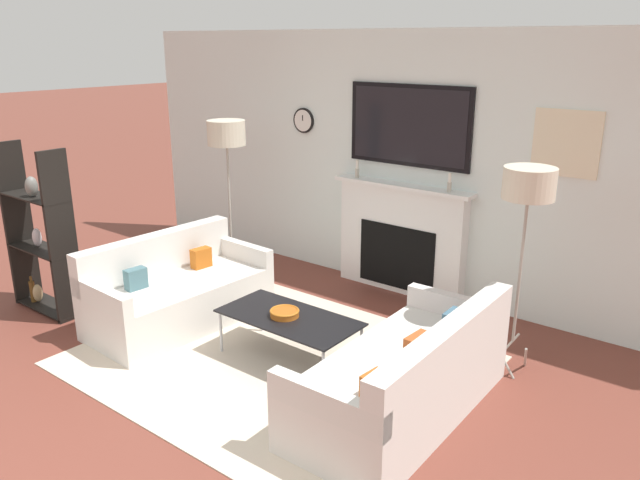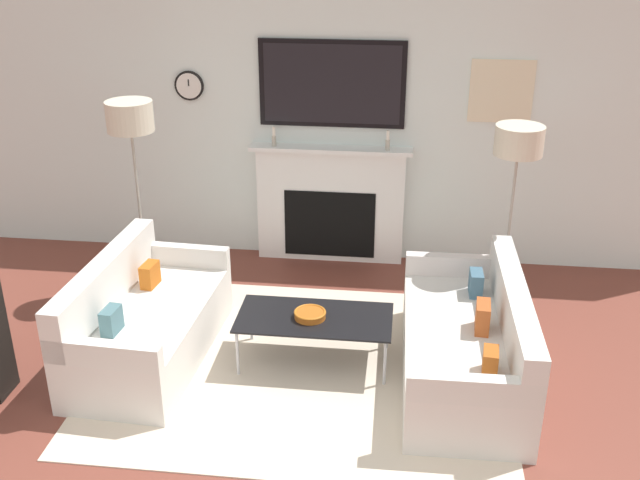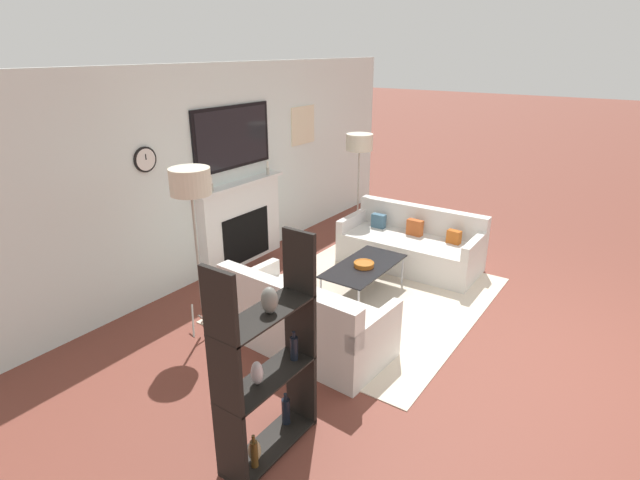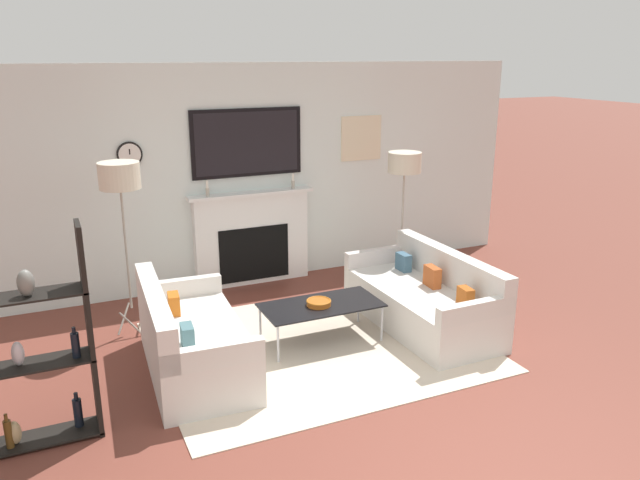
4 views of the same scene
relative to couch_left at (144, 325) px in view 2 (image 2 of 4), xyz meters
name	(u,v)px [view 2 (image 2 of 4)]	position (x,y,z in m)	size (l,w,h in m)	color
fireplace_wall	(332,137)	(1.26, 2.10, 0.95)	(7.57, 0.28, 2.70)	white
area_rug	(303,366)	(1.25, 0.00, -0.29)	(3.11, 2.57, 0.01)	beige
couch_left	(144,325)	(0.00, 0.00, 0.00)	(0.92, 1.73, 0.82)	silver
couch_right	(468,346)	(2.50, 0.00, -0.01)	(0.89, 1.90, 0.79)	silver
coffee_table	(315,320)	(1.33, 0.08, 0.09)	(1.19, 0.59, 0.40)	black
decorative_bowl	(310,314)	(1.30, 0.07, 0.14)	(0.25, 0.25, 0.06)	#B95D1C
floor_lamp_left	(130,120)	(-0.36, 1.08, 1.34)	(0.40, 0.40, 1.80)	#9E998E
floor_lamp_right	(519,144)	(2.87, 1.08, 1.25)	(0.39, 0.39, 1.69)	#9E998E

